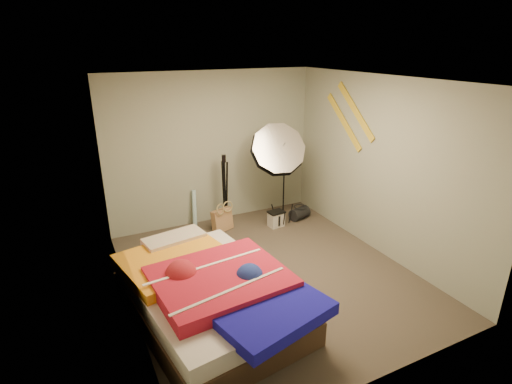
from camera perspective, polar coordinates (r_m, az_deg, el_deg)
floor at (r=5.43m, az=1.90°, el=-11.63°), size 4.00×4.00×0.00m
ceiling at (r=4.61m, az=2.27°, el=15.70°), size 4.00×4.00×0.00m
wall_back at (r=6.63m, az=-6.18°, el=6.11°), size 3.50×0.00×3.50m
wall_front at (r=3.41m, az=18.38°, el=-9.33°), size 3.50×0.00×3.50m
wall_left at (r=4.38m, az=-18.57°, el=-2.55°), size 0.00×4.00×4.00m
wall_right at (r=5.87m, az=17.32°, el=3.40°), size 0.00×4.00×4.00m
tote_bag at (r=6.53m, az=-4.85°, el=-4.00°), size 0.40×0.28×0.38m
wrapping_roll at (r=6.72m, az=-8.79°, el=-2.32°), size 0.13×0.19×0.62m
camera_case at (r=6.69m, az=2.89°, el=-3.91°), size 0.26×0.20×0.25m
duffel_bag at (r=6.99m, az=6.24°, el=-3.04°), size 0.39×0.30×0.21m
wall_stripe_upper at (r=6.14m, az=14.04°, el=11.16°), size 0.02×0.91×0.78m
wall_stripe_lower at (r=6.37m, az=12.44°, el=9.77°), size 0.02×0.91×0.78m
bed at (r=4.54m, az=-6.58°, el=-14.11°), size 1.85×2.47×0.63m
photo_umbrella at (r=6.25m, az=3.06°, el=5.92°), size 1.15×0.91×1.83m
camera_tripod at (r=6.52m, az=-4.52°, el=0.87°), size 0.09×0.09×1.22m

